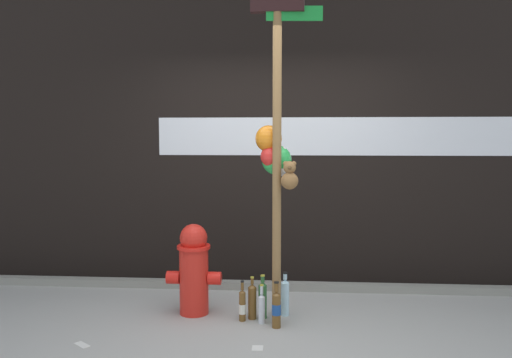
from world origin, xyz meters
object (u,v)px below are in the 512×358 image
at_px(bottle_2, 285,296).
at_px(fire_hydrant, 194,269).
at_px(bottle_0, 242,305).
at_px(bottle_4, 263,299).
at_px(bottle_5, 276,308).
at_px(memorial_post, 276,127).
at_px(bottle_1, 262,307).
at_px(bottle_3, 252,301).

bearing_deg(bottle_2, fire_hydrant, -179.34).
distance_m(bottle_0, bottle_2, 0.40).
distance_m(bottle_4, bottle_5, 0.25).
distance_m(bottle_0, bottle_5, 0.33).
xyz_separation_m(bottle_2, bottle_5, (-0.07, -0.30, -0.01)).
bearing_deg(bottle_2, bottle_0, -155.33).
bearing_deg(bottle_0, fire_hydrant, 160.72).
xyz_separation_m(memorial_post, bottle_1, (-0.12, -0.08, -1.54)).
bearing_deg(memorial_post, bottle_3, 173.98).
relative_size(fire_hydrant, bottle_3, 2.17).
bearing_deg(fire_hydrant, memorial_post, -9.33).
distance_m(bottle_2, bottle_5, 0.31).
bearing_deg(bottle_5, bottle_3, 138.31).
distance_m(bottle_1, bottle_4, 0.13).
relative_size(memorial_post, fire_hydrant, 3.64).
bearing_deg(memorial_post, bottle_4, 161.11).
bearing_deg(memorial_post, bottle_5, -85.77).
relative_size(memorial_post, bottle_2, 7.58).
xyz_separation_m(fire_hydrant, bottle_3, (0.54, -0.10, -0.25)).
bearing_deg(bottle_3, bottle_1, -49.16).
bearing_deg(bottle_3, bottle_2, 21.02).
distance_m(bottle_1, bottle_3, 0.14).
bearing_deg(bottle_1, bottle_2, 47.39).
bearing_deg(fire_hydrant, bottle_0, -19.28).
height_order(bottle_1, bottle_5, bottle_5).
bearing_deg(bottle_2, memorial_post, -121.16).
xyz_separation_m(memorial_post, bottle_3, (-0.21, 0.02, -1.52)).
height_order(bottle_1, bottle_2, bottle_2).
relative_size(fire_hydrant, bottle_4, 2.10).
relative_size(fire_hydrant, bottle_5, 2.08).
bearing_deg(bottle_0, bottle_5, -24.40).
bearing_deg(bottle_0, memorial_post, 7.35).
distance_m(bottle_1, bottle_5, 0.16).
relative_size(bottle_1, bottle_5, 0.86).
height_order(bottle_2, bottle_4, bottle_2).
bearing_deg(bottle_1, bottle_3, 130.84).
xyz_separation_m(bottle_0, bottle_2, (0.37, 0.17, 0.03)).
bearing_deg(bottle_4, bottle_0, -155.86).
bearing_deg(bottle_5, fire_hydrant, 158.64).
height_order(memorial_post, bottle_1, memorial_post).
bearing_deg(bottle_1, memorial_post, 35.03).
height_order(memorial_post, bottle_2, memorial_post).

